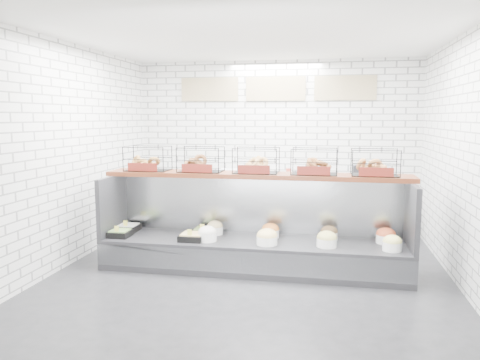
# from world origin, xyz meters

# --- Properties ---
(ground) EXTENTS (5.50, 5.50, 0.00)m
(ground) POSITION_xyz_m (0.00, 0.00, 0.00)
(ground) COLOR black
(ground) RESTS_ON ground
(room_shell) EXTENTS (5.02, 5.51, 3.01)m
(room_shell) POSITION_xyz_m (0.00, 0.60, 2.06)
(room_shell) COLOR silver
(room_shell) RESTS_ON ground
(display_case) EXTENTS (4.00, 0.90, 1.20)m
(display_case) POSITION_xyz_m (0.01, 0.34, 0.33)
(display_case) COLOR black
(display_case) RESTS_ON ground
(bagel_shelf) EXTENTS (4.10, 0.50, 0.40)m
(bagel_shelf) POSITION_xyz_m (0.00, 0.52, 1.38)
(bagel_shelf) COLOR #461C0F
(bagel_shelf) RESTS_ON display_case
(prep_counter) EXTENTS (4.00, 0.60, 1.20)m
(prep_counter) POSITION_xyz_m (-0.01, 2.43, 0.47)
(prep_counter) COLOR #93969B
(prep_counter) RESTS_ON ground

